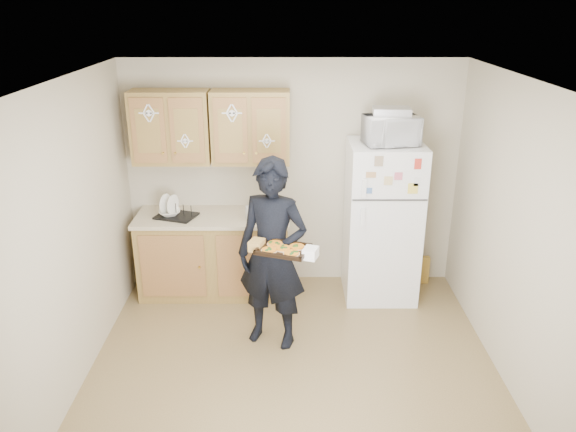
{
  "coord_description": "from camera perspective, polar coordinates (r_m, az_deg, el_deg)",
  "views": [
    {
      "loc": [
        -0.05,
        -4.09,
        3.07
      ],
      "look_at": [
        -0.05,
        0.45,
        1.3
      ],
      "focal_mm": 35.0,
      "sensor_mm": 36.0,
      "label": 1
    }
  ],
  "objects": [
    {
      "name": "floor",
      "position": [
        5.11,
        0.56,
        -15.58
      ],
      "size": [
        3.6,
        3.6,
        0.0
      ],
      "primitive_type": "plane",
      "color": "brown",
      "rests_on": "ground"
    },
    {
      "name": "person",
      "position": [
        5.08,
        -1.59,
        -3.98
      ],
      "size": [
        0.76,
        0.62,
        1.8
      ],
      "primitive_type": "imported",
      "rotation": [
        0.0,
        0.0,
        -0.34
      ],
      "color": "black",
      "rests_on": "floor"
    },
    {
      "name": "pizza_back_right",
      "position": [
        4.77,
        0.92,
        -3.13
      ],
      "size": [
        0.14,
        0.14,
        0.02
      ],
      "primitive_type": "cylinder",
      "color": "orange",
      "rests_on": "baking_tray"
    },
    {
      "name": "base_cabinet",
      "position": [
        6.21,
        -7.45,
        -4.0
      ],
      "size": [
        1.6,
        0.6,
        0.86
      ],
      "primitive_type": "cube",
      "color": "olive",
      "rests_on": "floor"
    },
    {
      "name": "wall_right",
      "position": [
        4.84,
        22.47,
        -2.45
      ],
      "size": [
        0.04,
        3.6,
        2.5
      ],
      "primitive_type": "cube",
      "color": "#B9AE96",
      "rests_on": "floor"
    },
    {
      "name": "soap_bottle",
      "position": [
        5.85,
        -3.82,
        0.63
      ],
      "size": [
        0.12,
        0.12,
        0.21
      ],
      "primitive_type": "imported",
      "rotation": [
        0.0,
        0.0,
        0.3
      ],
      "color": "white",
      "rests_on": "countertop"
    },
    {
      "name": "ceiling",
      "position": [
        4.13,
        0.69,
        13.41
      ],
      "size": [
        3.6,
        3.6,
        0.0
      ],
      "primitive_type": "plane",
      "color": "white",
      "rests_on": "wall_back"
    },
    {
      "name": "countertop",
      "position": [
        6.03,
        -7.65,
        -0.14
      ],
      "size": [
        1.64,
        0.64,
        0.04
      ],
      "primitive_type": "cube",
      "color": "beige",
      "rests_on": "base_cabinet"
    },
    {
      "name": "microwave",
      "position": [
        5.69,
        10.42,
        8.56
      ],
      "size": [
        0.57,
        0.44,
        0.29
      ],
      "primitive_type": "imported",
      "rotation": [
        0.0,
        0.0,
        0.19
      ],
      "color": "white",
      "rests_on": "refrigerator"
    },
    {
      "name": "upper_cab_right",
      "position": [
        5.85,
        -3.8,
        9.0
      ],
      "size": [
        0.8,
        0.33,
        0.75
      ],
      "primitive_type": "cube",
      "color": "olive",
      "rests_on": "wall_back"
    },
    {
      "name": "cereal_box",
      "position": [
        6.63,
        13.25,
        -5.33
      ],
      "size": [
        0.2,
        0.07,
        0.32
      ],
      "primitive_type": "cube",
      "color": "#DDC04E",
      "rests_on": "floor"
    },
    {
      "name": "refrigerator",
      "position": [
        6.03,
        9.52,
        -0.57
      ],
      "size": [
        0.75,
        0.7,
        1.7
      ],
      "primitive_type": "cube",
      "color": "white",
      "rests_on": "floor"
    },
    {
      "name": "wall_left",
      "position": [
        4.8,
        -21.42,
        -2.48
      ],
      "size": [
        0.04,
        3.6,
        2.5
      ],
      "primitive_type": "cube",
      "color": "#B9AE96",
      "rests_on": "floor"
    },
    {
      "name": "pizza_back_left",
      "position": [
        4.83,
        -1.31,
        -2.81
      ],
      "size": [
        0.14,
        0.14,
        0.02
      ],
      "primitive_type": "cylinder",
      "color": "orange",
      "rests_on": "baking_tray"
    },
    {
      "name": "pizza_front_left",
      "position": [
        4.71,
        -1.92,
        -3.47
      ],
      "size": [
        0.14,
        0.14,
        0.02
      ],
      "primitive_type": "cylinder",
      "color": "orange",
      "rests_on": "baking_tray"
    },
    {
      "name": "foil_pan",
      "position": [
        5.69,
        10.47,
        10.42
      ],
      "size": [
        0.38,
        0.28,
        0.08
      ],
      "primitive_type": "cube",
      "rotation": [
        0.0,
        0.0,
        -0.07
      ],
      "color": "silver",
      "rests_on": "microwave"
    },
    {
      "name": "bowl",
      "position": [
        6.06,
        -11.94,
        0.35
      ],
      "size": [
        0.27,
        0.27,
        0.06
      ],
      "primitive_type": "imported",
      "rotation": [
        0.0,
        0.0,
        0.23
      ],
      "color": "white",
      "rests_on": "dish_rack"
    },
    {
      "name": "upper_cab_left",
      "position": [
        5.96,
        -11.79,
        8.83
      ],
      "size": [
        0.8,
        0.33,
        0.75
      ],
      "primitive_type": "cube",
      "color": "olive",
      "rests_on": "wall_back"
    },
    {
      "name": "wall_back",
      "position": [
        6.16,
        0.44,
        4.16
      ],
      "size": [
        3.6,
        0.04,
        2.5
      ],
      "primitive_type": "cube",
      "color": "#B9AE96",
      "rests_on": "floor"
    },
    {
      "name": "pizza_center",
      "position": [
        4.74,
        -0.49,
        -3.3
      ],
      "size": [
        0.14,
        0.14,
        0.02
      ],
      "primitive_type": "cylinder",
      "color": "orange",
      "rests_on": "baking_tray"
    },
    {
      "name": "baking_tray",
      "position": [
        4.75,
        -0.49,
        -3.48
      ],
      "size": [
        0.5,
        0.43,
        0.04
      ],
      "primitive_type": "cube",
      "rotation": [
        0.0,
        0.0,
        -0.34
      ],
      "color": "black",
      "rests_on": "person"
    },
    {
      "name": "pizza_front_right",
      "position": [
        4.65,
        0.36,
        -3.81
      ],
      "size": [
        0.14,
        0.14,
        0.02
      ],
      "primitive_type": "cylinder",
      "color": "orange",
      "rests_on": "baking_tray"
    },
    {
      "name": "wall_front",
      "position": [
        2.92,
        1.02,
        -17.16
      ],
      "size": [
        3.6,
        0.04,
        2.5
      ],
      "primitive_type": "cube",
      "color": "#B9AE96",
      "rests_on": "floor"
    },
    {
      "name": "dish_rack",
      "position": [
        6.03,
        -11.32,
        0.64
      ],
      "size": [
        0.48,
        0.42,
        0.16
      ],
      "primitive_type": "cube",
      "rotation": [
        0.0,
        0.0,
        -0.33
      ],
      "color": "black",
      "rests_on": "countertop"
    }
  ]
}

